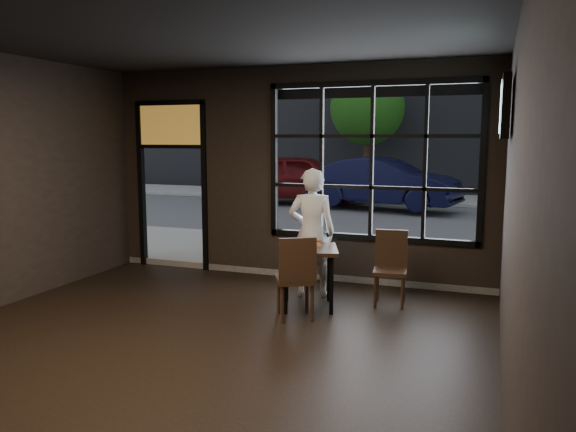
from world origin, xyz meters
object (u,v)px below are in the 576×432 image
at_px(cafe_table, 308,277).
at_px(man, 312,233).
at_px(chair_near, 295,277).
at_px(navy_car, 384,182).

height_order(cafe_table, man, man).
relative_size(cafe_table, chair_near, 0.77).
bearing_deg(man, cafe_table, 87.82).
bearing_deg(navy_car, cafe_table, -163.48).
distance_m(chair_near, navy_car, 10.35).
xyz_separation_m(cafe_table, navy_car, (-0.89, 9.86, 0.44)).
height_order(cafe_table, navy_car, navy_car).
distance_m(cafe_table, navy_car, 9.91).
height_order(chair_near, man, man).
bearing_deg(cafe_table, man, 84.26).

